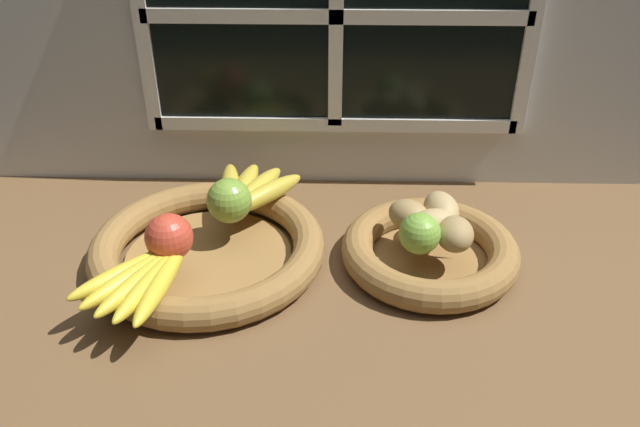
# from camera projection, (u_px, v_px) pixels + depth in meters

# --- Properties ---
(ground_plane) EXTENTS (1.40, 0.90, 0.03)m
(ground_plane) POSITION_uv_depth(u_px,v_px,m) (334.00, 280.00, 0.98)
(ground_plane) COLOR brown
(back_wall) EXTENTS (1.40, 0.05, 0.55)m
(back_wall) POSITION_uv_depth(u_px,v_px,m) (338.00, 31.00, 1.08)
(back_wall) COLOR silver
(back_wall) RESTS_ON ground_plane
(fruit_bowl_left) EXTENTS (0.36, 0.36, 0.05)m
(fruit_bowl_left) POSITION_uv_depth(u_px,v_px,m) (210.00, 248.00, 0.99)
(fruit_bowl_left) COLOR olive
(fruit_bowl_left) RESTS_ON ground_plane
(fruit_bowl_right) EXTENTS (0.27, 0.27, 0.05)m
(fruit_bowl_right) POSITION_uv_depth(u_px,v_px,m) (431.00, 251.00, 0.98)
(fruit_bowl_right) COLOR olive
(fruit_bowl_right) RESTS_ON ground_plane
(apple_green_back) EXTENTS (0.07, 0.07, 0.07)m
(apple_green_back) POSITION_uv_depth(u_px,v_px,m) (231.00, 201.00, 0.99)
(apple_green_back) COLOR #7AA338
(apple_green_back) RESTS_ON fruit_bowl_left
(apple_red_front) EXTENTS (0.07, 0.07, 0.07)m
(apple_red_front) POSITION_uv_depth(u_px,v_px,m) (171.00, 237.00, 0.91)
(apple_red_front) COLOR #CC422D
(apple_red_front) RESTS_ON fruit_bowl_left
(banana_bunch_front) EXTENTS (0.15, 0.19, 0.03)m
(banana_bunch_front) POSITION_uv_depth(u_px,v_px,m) (146.00, 277.00, 0.86)
(banana_bunch_front) COLOR yellow
(banana_bunch_front) RESTS_ON fruit_bowl_left
(banana_bunch_back) EXTENTS (0.15, 0.17, 0.03)m
(banana_bunch_back) POSITION_uv_depth(u_px,v_px,m) (250.00, 190.00, 1.06)
(banana_bunch_back) COLOR gold
(banana_bunch_back) RESTS_ON fruit_bowl_left
(potato_small) EXTENTS (0.06, 0.07, 0.05)m
(potato_small) POSITION_uv_depth(u_px,v_px,m) (457.00, 235.00, 0.93)
(potato_small) COLOR #A38451
(potato_small) RESTS_ON fruit_bowl_right
(potato_back) EXTENTS (0.06, 0.09, 0.05)m
(potato_back) POSITION_uv_depth(u_px,v_px,m) (443.00, 210.00, 0.99)
(potato_back) COLOR tan
(potato_back) RESTS_ON fruit_bowl_right
(potato_large) EXTENTS (0.08, 0.06, 0.05)m
(potato_large) POSITION_uv_depth(u_px,v_px,m) (434.00, 224.00, 0.96)
(potato_large) COLOR tan
(potato_large) RESTS_ON fruit_bowl_right
(potato_oblong) EXTENTS (0.08, 0.08, 0.05)m
(potato_oblong) POSITION_uv_depth(u_px,v_px,m) (411.00, 215.00, 0.98)
(potato_oblong) COLOR #A38451
(potato_oblong) RESTS_ON fruit_bowl_right
(lime_near) EXTENTS (0.06, 0.06, 0.06)m
(lime_near) POSITION_uv_depth(u_px,v_px,m) (422.00, 233.00, 0.92)
(lime_near) COLOR #7AAD3D
(lime_near) RESTS_ON fruit_bowl_right
(chili_pepper) EXTENTS (0.11, 0.03, 0.02)m
(chili_pepper) POSITION_uv_depth(u_px,v_px,m) (441.00, 231.00, 0.97)
(chili_pepper) COLOR red
(chili_pepper) RESTS_ON fruit_bowl_right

